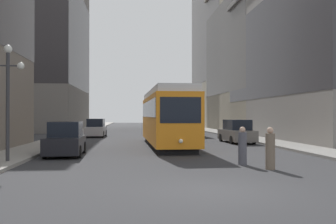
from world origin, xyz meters
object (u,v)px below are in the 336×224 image
at_px(lamp_post_left_near, 8,84).
at_px(streetcar, 166,116).
at_px(parked_car_right_far, 237,132).
at_px(transit_bus, 180,117).
at_px(parked_car_left_near, 96,128).
at_px(pedestrian_crossing_near, 242,147).
at_px(parked_car_left_mid, 66,140).
at_px(pedestrian_crossing_far, 270,150).

bearing_deg(lamp_post_left_near, streetcar, 49.49).
relative_size(streetcar, parked_car_right_far, 2.76).
distance_m(transit_bus, parked_car_right_far, 15.38).
xyz_separation_m(transit_bus, parked_car_left_near, (-9.25, -5.65, -1.10)).
xyz_separation_m(parked_car_left_near, pedestrian_crossing_near, (8.33, -22.52, -0.07)).
height_order(parked_car_left_mid, pedestrian_crossing_far, parked_car_left_mid).
distance_m(pedestrian_crossing_near, pedestrian_crossing_far, 1.61).
distance_m(parked_car_left_near, pedestrian_crossing_near, 24.01).
bearing_deg(lamp_post_left_near, transit_bus, 67.58).
bearing_deg(transit_bus, pedestrian_crossing_far, -91.04).
distance_m(transit_bus, pedestrian_crossing_near, 28.21).
bearing_deg(streetcar, lamp_post_left_near, -131.69).
bearing_deg(parked_car_left_near, streetcar, -62.56).
distance_m(transit_bus, parked_car_left_mid, 25.21).
bearing_deg(lamp_post_left_near, pedestrian_crossing_far, -13.40).
relative_size(parked_car_right_far, lamp_post_left_near, 0.95).
distance_m(streetcar, parked_car_left_near, 13.58).
xyz_separation_m(parked_car_right_far, lamp_post_left_near, (-13.73, -11.89, 2.69)).
xyz_separation_m(streetcar, lamp_post_left_near, (-7.89, -9.24, 1.43)).
relative_size(parked_car_left_near, pedestrian_crossing_far, 2.70).
bearing_deg(pedestrian_crossing_far, pedestrian_crossing_near, 2.70).
height_order(parked_car_right_far, pedestrian_crossing_near, parked_car_right_far).
height_order(transit_bus, pedestrian_crossing_far, transit_bus).
bearing_deg(parked_car_right_far, lamp_post_left_near, 38.94).
bearing_deg(parked_car_left_mid, pedestrian_crossing_near, -31.51).
distance_m(streetcar, pedestrian_crossing_near, 10.73).
bearing_deg(transit_bus, streetcar, -101.00).
height_order(streetcar, parked_car_right_far, streetcar).
distance_m(parked_car_left_mid, parked_car_right_far, 14.45).
relative_size(parked_car_left_near, pedestrian_crossing_near, 2.74).
xyz_separation_m(pedestrian_crossing_near, lamp_post_left_near, (-10.24, 1.15, 2.76)).
distance_m(parked_car_left_near, parked_car_right_far, 15.16).
height_order(parked_car_right_far, lamp_post_left_near, lamp_post_left_near).
height_order(transit_bus, parked_car_right_far, transit_bus).
relative_size(transit_bus, pedestrian_crossing_near, 7.49).
xyz_separation_m(transit_bus, pedestrian_crossing_near, (-0.91, -28.17, -1.17)).
relative_size(transit_bus, parked_car_left_near, 2.73).
bearing_deg(streetcar, transit_bus, 78.44).
height_order(transit_bus, parked_car_left_near, transit_bus).
bearing_deg(pedestrian_crossing_far, parked_car_right_far, -33.86).
distance_m(streetcar, transit_bus, 18.07).
distance_m(transit_bus, parked_car_left_near, 10.89).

